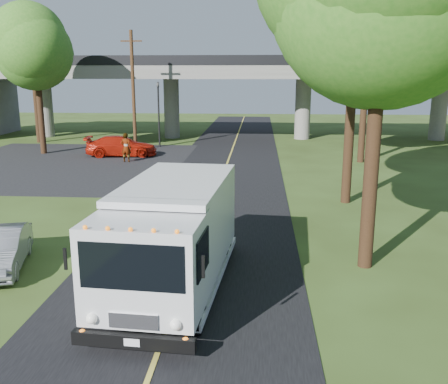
# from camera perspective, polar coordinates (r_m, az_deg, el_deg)

# --- Properties ---
(ground) EXTENTS (120.00, 120.00, 0.00)m
(ground) POSITION_cam_1_polar(r_m,az_deg,el_deg) (15.36, -4.25, -9.27)
(ground) COLOR #304016
(ground) RESTS_ON ground
(road) EXTENTS (7.00, 90.00, 0.02)m
(road) POSITION_cam_1_polar(r_m,az_deg,el_deg) (24.82, -0.95, -0.31)
(road) COLOR black
(road) RESTS_ON ground
(parking_lot) EXTENTS (16.00, 18.00, 0.01)m
(parking_lot) POSITION_cam_1_polar(r_m,az_deg,el_deg) (35.10, -17.97, 3.12)
(parking_lot) COLOR black
(parking_lot) RESTS_ON ground
(lane_line) EXTENTS (0.12, 90.00, 0.01)m
(lane_line) POSITION_cam_1_polar(r_m,az_deg,el_deg) (24.81, -0.95, -0.26)
(lane_line) COLOR gold
(lane_line) RESTS_ON road
(overpass) EXTENTS (54.00, 10.00, 7.30)m
(overpass) POSITION_cam_1_polar(r_m,az_deg,el_deg) (46.07, 1.47, 11.80)
(overpass) COLOR slate
(overpass) RESTS_ON ground
(traffic_signal) EXTENTS (0.18, 0.22, 5.20)m
(traffic_signal) POSITION_cam_1_polar(r_m,az_deg,el_deg) (40.91, -7.49, 9.57)
(traffic_signal) COLOR black
(traffic_signal) RESTS_ON ground
(utility_pole) EXTENTS (1.60, 0.26, 9.00)m
(utility_pole) POSITION_cam_1_polar(r_m,az_deg,el_deg) (39.23, -10.33, 11.34)
(utility_pole) COLOR #472D19
(utility_pole) RESTS_ON ground
(tree_right_far) EXTENTS (5.77, 5.67, 10.99)m
(tree_right_far) POSITION_cam_1_polar(r_m,az_deg,el_deg) (34.65, 16.60, 16.90)
(tree_right_far) COLOR #382314
(tree_right_far) RESTS_ON ground
(tree_left_lot) EXTENTS (5.60, 5.50, 10.50)m
(tree_left_lot) POSITION_cam_1_polar(r_m,az_deg,el_deg) (39.26, -20.63, 15.56)
(tree_left_lot) COLOR #382314
(tree_left_lot) RESTS_ON ground
(tree_left_far) EXTENTS (5.26, 5.16, 9.89)m
(tree_left_far) POSITION_cam_1_polar(r_m,az_deg,el_deg) (45.94, -20.94, 14.55)
(tree_left_far) COLOR #382314
(tree_left_far) RESTS_ON ground
(step_van) EXTENTS (3.17, 7.36, 3.01)m
(step_van) POSITION_cam_1_polar(r_m,az_deg,el_deg) (13.73, -5.91, -4.82)
(step_van) COLOR silver
(step_van) RESTS_ON ground
(red_sedan) EXTENTS (5.27, 2.67, 1.47)m
(red_sedan) POSITION_cam_1_polar(r_m,az_deg,el_deg) (37.03, -11.64, 5.16)
(red_sedan) COLOR #B11A0A
(red_sedan) RESTS_ON ground
(silver_sedan) EXTENTS (2.31, 4.00, 1.24)m
(silver_sedan) POSITION_cam_1_polar(r_m,az_deg,el_deg) (16.94, -24.16, -6.01)
(silver_sedan) COLOR gray
(silver_sedan) RESTS_ON ground
(pedestrian) EXTENTS (0.79, 0.58, 1.98)m
(pedestrian) POSITION_cam_1_polar(r_m,az_deg,el_deg) (34.44, -11.13, 5.01)
(pedestrian) COLOR gray
(pedestrian) RESTS_ON ground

